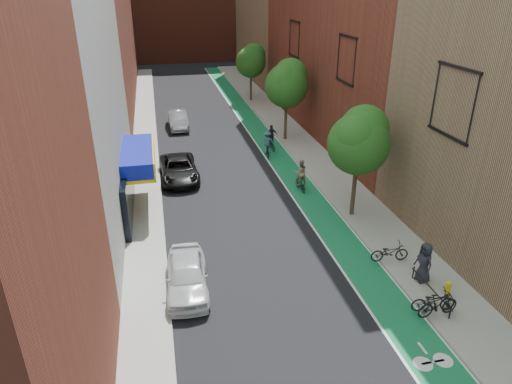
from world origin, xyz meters
TOP-DOWN VIEW (x-y plane):
  - ground at (0.00, 0.00)m, footprint 160.00×160.00m
  - bike_lane at (4.00, 26.00)m, footprint 2.00×68.00m
  - sidewalk_left at (-6.00, 26.00)m, footprint 2.00×68.00m
  - sidewalk_right at (6.50, 26.00)m, footprint 3.00×68.00m
  - building_left_white at (-11.00, 14.00)m, footprint 8.00×20.00m
  - building_right_far_tan at (12.00, 50.00)m, footprint 8.00×20.00m
  - tree_near at (5.65, 10.02)m, footprint 3.40×3.36m
  - tree_mid at (5.65, 24.02)m, footprint 3.55×3.53m
  - tree_far at (5.65, 38.02)m, footprint 3.30×3.25m
  - parked_car_white at (-4.19, 5.16)m, footprint 1.99×4.50m
  - parked_car_black at (-3.71, 17.63)m, footprint 2.54×5.30m
  - parked_car_silver at (-3.00, 29.53)m, footprint 1.73×4.72m
  - cyclist_lane_near at (3.81, 14.12)m, footprint 0.88×1.61m
  - cyclist_lane_mid at (3.91, 22.03)m, footprint 0.99×1.56m
  - cyclist_lane_far at (3.20, 20.60)m, footprint 1.14×1.61m
  - parked_bike_near at (5.40, 1.41)m, footprint 1.89×0.88m
  - parked_bike_mid at (5.40, 1.08)m, footprint 1.83×0.63m
  - parked_bike_far at (5.40, 5.11)m, footprint 1.90×0.83m
  - pedestrian at (6.08, 3.35)m, footprint 0.76×1.02m
  - fire_hydrant at (6.59, 2.16)m, footprint 0.25×0.25m

SIDE VIEW (x-z plane):
  - ground at x=0.00m, z-range 0.00..0.00m
  - bike_lane at x=4.00m, z-range 0.00..0.01m
  - sidewalk_left at x=-6.00m, z-range 0.00..0.15m
  - sidewalk_right at x=6.50m, z-range 0.00..0.15m
  - fire_hydrant at x=6.59m, z-range 0.17..0.90m
  - parked_bike_near at x=5.40m, z-range 0.15..1.11m
  - parked_bike_far at x=5.40m, z-range 0.15..1.12m
  - parked_bike_mid at x=5.40m, z-range 0.15..1.23m
  - parked_car_black at x=-3.71m, z-range 0.00..1.46m
  - parked_car_white at x=-4.19m, z-range 0.00..1.51m
  - parked_car_silver at x=-3.00m, z-range 0.00..1.54m
  - cyclist_lane_mid at x=3.91m, z-range -0.22..1.79m
  - cyclist_lane_near at x=3.81m, z-range -0.13..1.93m
  - cyclist_lane_far at x=3.20m, z-range -0.09..1.95m
  - pedestrian at x=6.08m, z-range 0.15..2.06m
  - tree_far at x=5.65m, z-range 1.40..7.60m
  - tree_near at x=5.65m, z-range 1.45..7.87m
  - tree_mid at x=5.65m, z-range 1.52..8.26m
  - building_left_white at x=-11.00m, z-range 0.00..12.00m
  - building_right_far_tan at x=12.00m, z-range 0.00..18.00m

